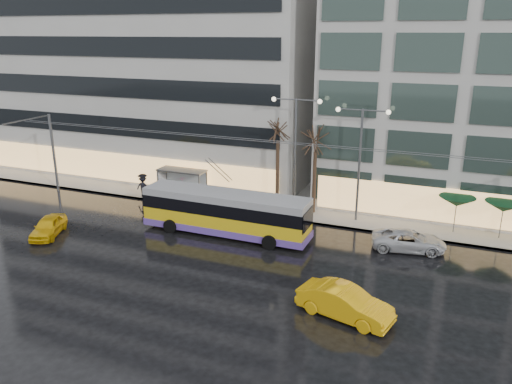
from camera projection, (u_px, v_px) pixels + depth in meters
The scene contains 19 objects.
ground at pixel (211, 264), 31.31m from camera, with size 140.00×140.00×0.00m, color black.
sidewalk at pixel (305, 200), 42.93m from camera, with size 80.00×10.00×0.15m, color gray.
kerb at pixel (287, 219), 38.56m from camera, with size 80.00×0.10×0.15m, color slate.
building_left at pixel (151, 60), 50.34m from camera, with size 34.00×14.00×22.00m, color #A6A49F.
trolleybus at pixel (226, 214), 35.47m from camera, with size 12.24×4.81×5.67m.
catenary at pixel (270, 169), 36.65m from camera, with size 42.24×5.12×7.00m.
bus_shelter at pixel (179, 176), 43.12m from camera, with size 4.20×1.60×2.51m.
street_lamp_near at pixel (295, 140), 38.29m from camera, with size 3.96×0.36×9.03m.
street_lamp_far at pixel (360, 149), 36.59m from camera, with size 3.96×0.36×8.53m.
tree_a at pixel (278, 124), 38.66m from camera, with size 3.20×3.20×8.40m.
tree_b at pixel (316, 135), 37.98m from camera, with size 3.20×3.20×7.70m.
parasol_a at pixel (457, 202), 35.28m from camera, with size 2.50×2.50×2.65m.
parasol_b at pixel (504, 207), 34.21m from camera, with size 2.50×2.50×2.65m.
taxi_a at pixel (48, 226), 35.51m from camera, with size 1.60×3.98×1.36m, color #DEAB0B.
taxi_b at pixel (345, 303), 25.28m from camera, with size 1.72×4.94×1.63m, color #FEB50D.
sedan_silver at pixel (409, 241), 33.15m from camera, with size 2.22×4.82×1.34m, color #BCBCC1.
pedestrian_a at pixel (183, 185), 41.77m from camera, with size 1.25×1.26×2.19m.
pedestrian_b at pixel (217, 198), 40.82m from camera, with size 0.82×0.68×1.55m.
pedestrian_c at pixel (143, 184), 43.23m from camera, with size 1.28×0.90×2.11m.
Camera 1 is at (13.28, -25.27, 13.94)m, focal length 35.00 mm.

